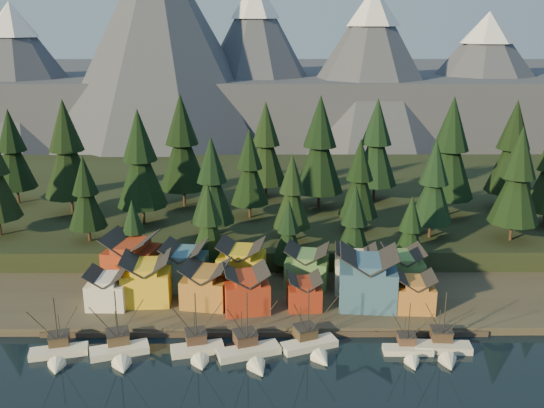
{
  "coord_description": "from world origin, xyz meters",
  "views": [
    {
      "loc": [
        0.87,
        -81.69,
        54.19
      ],
      "look_at": [
        1.43,
        30.0,
        20.17
      ],
      "focal_mm": 40.0,
      "sensor_mm": 36.0,
      "label": 1
    }
  ],
  "objects_px": {
    "boat_0": "(57,346)",
    "boat_5": "(409,346)",
    "house_front_1": "(147,277)",
    "house_back_1": "(185,265)",
    "boat_2": "(198,342)",
    "boat_6": "(445,342)",
    "house_front_0": "(108,287)",
    "boat_4": "(312,338)",
    "boat_3": "(251,346)",
    "house_back_0": "(132,258)",
    "boat_1": "(119,344)"
  },
  "relations": [
    {
      "from": "boat_0",
      "to": "boat_5",
      "type": "bearing_deg",
      "value": -12.96
    },
    {
      "from": "house_front_1",
      "to": "house_back_1",
      "type": "distance_m",
      "value": 9.02
    },
    {
      "from": "boat_0",
      "to": "boat_2",
      "type": "height_order",
      "value": "boat_2"
    },
    {
      "from": "boat_5",
      "to": "house_front_1",
      "type": "xyz_separation_m",
      "value": [
        -47.26,
        18.1,
        4.52
      ]
    },
    {
      "from": "boat_0",
      "to": "boat_6",
      "type": "distance_m",
      "value": 64.93
    },
    {
      "from": "house_back_1",
      "to": "house_front_0",
      "type": "bearing_deg",
      "value": -140.32
    },
    {
      "from": "boat_0",
      "to": "boat_4",
      "type": "relative_size",
      "value": 0.93
    },
    {
      "from": "boat_3",
      "to": "boat_6",
      "type": "relative_size",
      "value": 1.06
    },
    {
      "from": "boat_3",
      "to": "boat_4",
      "type": "relative_size",
      "value": 1.03
    },
    {
      "from": "boat_0",
      "to": "house_front_1",
      "type": "relative_size",
      "value": 1.21
    },
    {
      "from": "boat_6",
      "to": "boat_3",
      "type": "bearing_deg",
      "value": -174.08
    },
    {
      "from": "house_back_0",
      "to": "boat_6",
      "type": "bearing_deg",
      "value": -12.3
    },
    {
      "from": "boat_1",
      "to": "boat_3",
      "type": "height_order",
      "value": "boat_1"
    },
    {
      "from": "boat_5",
      "to": "boat_2",
      "type": "bearing_deg",
      "value": -179.62
    },
    {
      "from": "boat_5",
      "to": "boat_6",
      "type": "bearing_deg",
      "value": 6.39
    },
    {
      "from": "boat_3",
      "to": "boat_5",
      "type": "distance_m",
      "value": 26.63
    },
    {
      "from": "boat_3",
      "to": "boat_5",
      "type": "xyz_separation_m",
      "value": [
        26.61,
        0.77,
        -0.47
      ]
    },
    {
      "from": "house_front_0",
      "to": "house_front_1",
      "type": "xyz_separation_m",
      "value": [
        7.09,
        2.2,
        1.04
      ]
    },
    {
      "from": "boat_6",
      "to": "house_front_1",
      "type": "bearing_deg",
      "value": 165.38
    },
    {
      "from": "house_front_0",
      "to": "house_front_1",
      "type": "height_order",
      "value": "house_front_1"
    },
    {
      "from": "boat_4",
      "to": "house_front_1",
      "type": "height_order",
      "value": "boat_4"
    },
    {
      "from": "house_front_0",
      "to": "house_back_0",
      "type": "bearing_deg",
      "value": 78.56
    },
    {
      "from": "boat_6",
      "to": "boat_0",
      "type": "bearing_deg",
      "value": -175.54
    },
    {
      "from": "house_back_0",
      "to": "house_back_1",
      "type": "xyz_separation_m",
      "value": [
        11.17,
        -2.07,
        -0.7
      ]
    },
    {
      "from": "boat_1",
      "to": "boat_4",
      "type": "distance_m",
      "value": 32.39
    },
    {
      "from": "boat_5",
      "to": "house_front_0",
      "type": "height_order",
      "value": "boat_5"
    },
    {
      "from": "house_back_0",
      "to": "boat_3",
      "type": "bearing_deg",
      "value": -35.33
    },
    {
      "from": "boat_0",
      "to": "boat_6",
      "type": "height_order",
      "value": "boat_6"
    },
    {
      "from": "boat_5",
      "to": "house_back_0",
      "type": "distance_m",
      "value": 58.52
    },
    {
      "from": "boat_4",
      "to": "boat_6",
      "type": "xyz_separation_m",
      "value": [
        22.3,
        -1.02,
        -0.1
      ]
    },
    {
      "from": "house_front_1",
      "to": "boat_4",
      "type": "bearing_deg",
      "value": -30.82
    },
    {
      "from": "house_front_0",
      "to": "house_back_0",
      "type": "xyz_separation_m",
      "value": [
        2.4,
        10.53,
        1.77
      ]
    },
    {
      "from": "boat_5",
      "to": "house_back_0",
      "type": "relative_size",
      "value": 0.86
    },
    {
      "from": "boat_6",
      "to": "house_front_1",
      "type": "distance_m",
      "value": 56.3
    },
    {
      "from": "house_back_0",
      "to": "boat_0",
      "type": "bearing_deg",
      "value": -92.66
    },
    {
      "from": "boat_0",
      "to": "boat_1",
      "type": "xyz_separation_m",
      "value": [
        10.27,
        0.24,
        0.32
      ]
    },
    {
      "from": "boat_2",
      "to": "house_back_0",
      "type": "xyz_separation_m",
      "value": [
        -16.42,
        26.14,
        4.73
      ]
    },
    {
      "from": "boat_3",
      "to": "boat_4",
      "type": "height_order",
      "value": "boat_3"
    },
    {
      "from": "boat_5",
      "to": "house_back_1",
      "type": "relative_size",
      "value": 1.05
    },
    {
      "from": "boat_4",
      "to": "boat_6",
      "type": "distance_m",
      "value": 22.33
    },
    {
      "from": "boat_3",
      "to": "house_back_0",
      "type": "bearing_deg",
      "value": 113.88
    },
    {
      "from": "boat_0",
      "to": "house_front_0",
      "type": "xyz_separation_m",
      "value": [
        4.48,
        16.35,
        3.2
      ]
    },
    {
      "from": "house_back_0",
      "to": "boat_5",
      "type": "bearing_deg",
      "value": -15.26
    },
    {
      "from": "boat_0",
      "to": "boat_4",
      "type": "xyz_separation_m",
      "value": [
        42.61,
        2.06,
        0.21
      ]
    },
    {
      "from": "boat_0",
      "to": "boat_3",
      "type": "distance_m",
      "value": 32.22
    },
    {
      "from": "boat_1",
      "to": "house_back_0",
      "type": "relative_size",
      "value": 1.09
    },
    {
      "from": "house_front_0",
      "to": "boat_4",
      "type": "bearing_deg",
      "value": -19.12
    },
    {
      "from": "boat_1",
      "to": "boat_5",
      "type": "xyz_separation_m",
      "value": [
        48.56,
        0.21,
        -0.6
      ]
    },
    {
      "from": "boat_3",
      "to": "house_front_1",
      "type": "distance_m",
      "value": 28.26
    },
    {
      "from": "boat_0",
      "to": "boat_4",
      "type": "bearing_deg",
      "value": -10.63
    }
  ]
}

